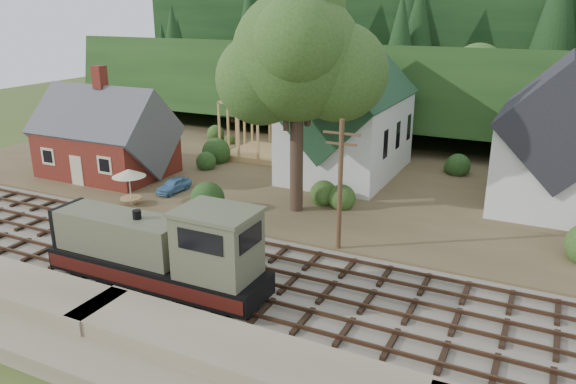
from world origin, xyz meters
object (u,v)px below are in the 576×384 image
at_px(locomotive, 163,252).
at_px(patio_set, 129,174).
at_px(car_blue, 174,185).
at_px(car_green, 105,166).

xyz_separation_m(locomotive, patio_set, (-9.79, 8.78, 0.43)).
xyz_separation_m(locomotive, car_blue, (-8.78, 12.43, -1.28)).
distance_m(locomotive, car_blue, 15.28).
height_order(car_blue, patio_set, patio_set).
bearing_deg(car_blue, car_green, 171.36).
height_order(locomotive, car_blue, locomotive).
bearing_deg(locomotive, car_green, 140.75).
relative_size(locomotive, patio_set, 4.53).
height_order(car_blue, car_green, car_blue).
bearing_deg(car_blue, locomotive, -51.77).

